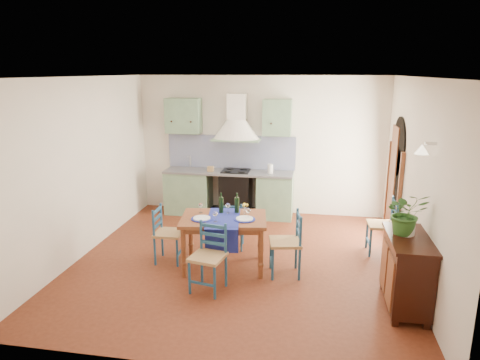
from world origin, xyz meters
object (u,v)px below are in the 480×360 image
object	(u,v)px
chair_near	(209,257)
potted_plant	(406,213)
dining_table	(224,223)
sideboard	(406,270)

from	to	relation	value
chair_near	potted_plant	world-z (taller)	potted_plant
dining_table	potted_plant	world-z (taller)	potted_plant
chair_near	sideboard	world-z (taller)	sideboard
chair_near	potted_plant	bearing A→B (deg)	1.85
chair_near	sideboard	size ratio (longest dim) A/B	0.87
sideboard	dining_table	bearing A→B (deg)	163.66
dining_table	chair_near	size ratio (longest dim) A/B	1.47
dining_table	potted_plant	xyz separation A→B (m)	(2.40, -0.61, 0.50)
chair_near	potted_plant	xyz separation A→B (m)	(2.46, 0.08, 0.73)
dining_table	sideboard	xyz separation A→B (m)	(2.44, -0.72, -0.19)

